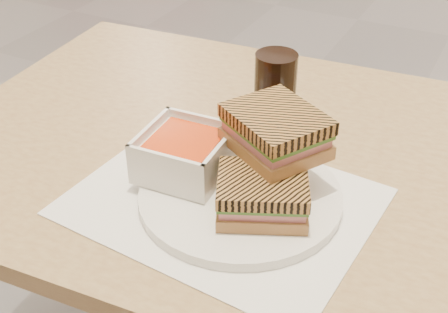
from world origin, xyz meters
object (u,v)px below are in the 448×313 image
at_px(cola_glass, 275,96).
at_px(main_table, 313,224).
at_px(plate, 240,196).
at_px(soup_bowl, 185,155).
at_px(panini_lower, 262,195).

bearing_deg(cola_glass, main_table, -26.35).
relative_size(plate, soup_bowl, 2.26).
distance_m(main_table, soup_bowl, 0.25).
bearing_deg(panini_lower, cola_glass, 109.44).
bearing_deg(main_table, panini_lower, -98.54).
bearing_deg(plate, soup_bowl, 175.65).
height_order(panini_lower, cola_glass, cola_glass).
relative_size(main_table, soup_bowl, 10.36).
bearing_deg(panini_lower, main_table, 81.46).
relative_size(plate, cola_glass, 2.00).
height_order(plate, cola_glass, cola_glass).
relative_size(panini_lower, cola_glass, 1.03).
bearing_deg(plate, cola_glass, 99.35).
height_order(main_table, plate, plate).
relative_size(main_table, plate, 4.57).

